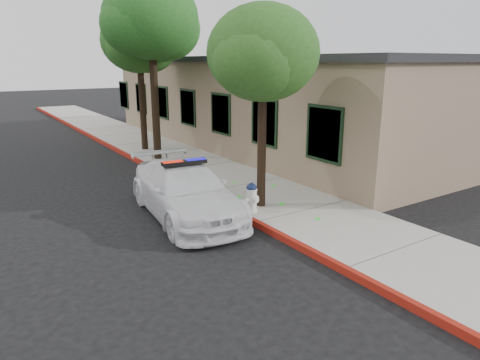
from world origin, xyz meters
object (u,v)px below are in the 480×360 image
clapboard_building (262,101)px  street_tree_mid (151,23)px  police_car (185,191)px  street_tree_far (140,44)px  street_tree_near (263,58)px  fire_hydrant (252,197)px

clapboard_building → street_tree_mid: street_tree_mid is taller
police_car → street_tree_far: bearing=81.6°
police_car → street_tree_far: street_tree_far is taller
street_tree_near → street_tree_mid: street_tree_mid is taller
street_tree_near → street_tree_far: size_ratio=0.87×
street_tree_mid → clapboard_building: bearing=7.3°
clapboard_building → fire_hydrant: bearing=-127.3°
fire_hydrant → street_tree_near: 3.62m
street_tree_mid → street_tree_far: (0.30, 2.11, -0.71)m
street_tree_mid → police_car: bearing=-106.6°
clapboard_building → street_tree_near: (-5.81, -8.02, 1.99)m
fire_hydrant → street_tree_far: bearing=77.3°
fire_hydrant → street_tree_far: street_tree_far is taller
police_car → street_tree_mid: 8.30m
clapboard_building → street_tree_far: size_ratio=3.42×
fire_hydrant → street_tree_near: (0.54, 0.29, 3.57)m
clapboard_building → fire_hydrant: clapboard_building is taller
police_car → street_tree_near: street_tree_near is taller
clapboard_building → street_tree_near: 10.10m
clapboard_building → fire_hydrant: size_ratio=26.19×
street_tree_near → street_tree_mid: size_ratio=0.76×
police_car → street_tree_near: bearing=-14.5°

